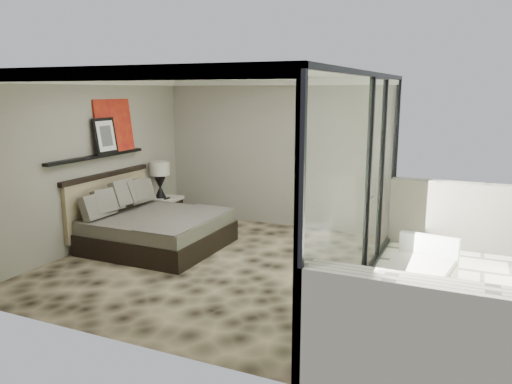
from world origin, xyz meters
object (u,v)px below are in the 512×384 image
at_px(table_lamp, 160,175).
at_px(bed, 153,227).
at_px(nightstand, 165,209).
at_px(lounger, 414,281).

bearing_deg(table_lamp, bed, -60.28).
bearing_deg(nightstand, bed, -55.12).
relative_size(nightstand, table_lamp, 0.78).
distance_m(bed, table_lamp, 1.63).
bearing_deg(lounger, nightstand, 169.55).
height_order(bed, table_lamp, table_lamp).
bearing_deg(bed, nightstand, 116.82).
distance_m(nightstand, table_lamp, 0.70).
xyz_separation_m(bed, lounger, (4.23, -0.31, -0.14)).
distance_m(bed, lounger, 4.25).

